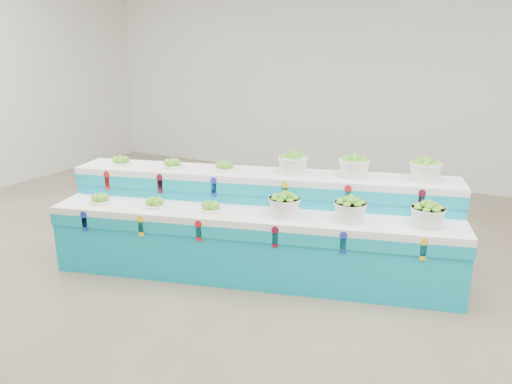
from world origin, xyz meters
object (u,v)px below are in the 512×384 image
display_stand (256,225)px  basket_lower_left (284,205)px  plate_upper_mid (172,163)px  basket_upper_right (425,170)px

display_stand → basket_lower_left: size_ratio=13.26×
plate_upper_mid → basket_upper_right: 2.71m
basket_lower_left → basket_upper_right: basket_upper_right is taller
basket_lower_left → display_stand: bearing=157.9°
basket_lower_left → plate_upper_mid: plate_upper_mid is taller
display_stand → basket_upper_right: basket_upper_right is taller
plate_upper_mid → basket_upper_right: basket_upper_right is taller
display_stand → basket_lower_left: 0.54m
display_stand → plate_upper_mid: 1.19m
display_stand → basket_upper_right: (1.56, 0.68, 0.63)m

